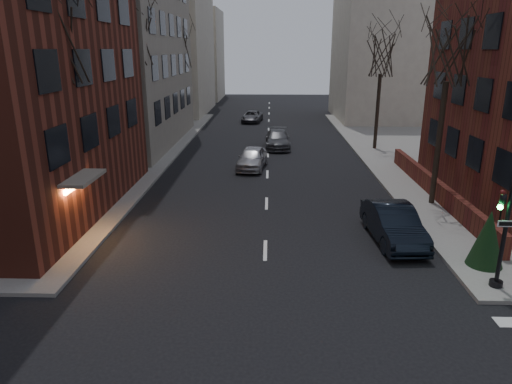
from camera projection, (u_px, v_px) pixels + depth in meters
low_wall_right at (435, 188)px, 25.10m from camera, size 0.35×16.00×1.00m
building_distant_la at (151, 40)px, 57.65m from camera, size 14.00×16.00×18.00m
building_distant_ra at (400, 49)px, 52.29m from camera, size 14.00×14.00×16.00m
building_distant_lb at (190, 55)px, 74.40m from camera, size 10.00×12.00×14.00m
traffic_signal at (502, 239)px, 15.23m from camera, size 0.76×0.44×4.00m
tree_left_a at (51, 36)px, 18.53m from camera, size 4.18×4.18×10.26m
tree_left_b at (134, 34)px, 29.84m from camera, size 4.40×4.40×10.80m
tree_left_c at (177, 48)px, 43.45m from camera, size 3.96×3.96×9.72m
tree_right_a at (450, 48)px, 21.95m from camera, size 3.96×3.96×9.72m
tree_right_b at (382, 54)px, 35.43m from camera, size 3.74×3.74×9.18m
streetlamp_near at (131, 114)px, 27.41m from camera, size 0.36×0.36×6.28m
streetlamp_far at (189, 87)px, 46.48m from camera, size 0.36×0.36×6.28m
parked_sedan at (393, 224)px, 19.59m from camera, size 2.02×4.94×1.59m
car_lane_silver at (252, 158)px, 31.63m from camera, size 2.31×4.57×1.49m
car_lane_gray at (278, 139)px, 38.30m from camera, size 2.09×5.01×1.45m
car_lane_far at (252, 117)px, 51.94m from camera, size 2.55×4.63×1.23m
evergreen_shrub at (488, 238)px, 16.96m from camera, size 1.64×1.64×2.19m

